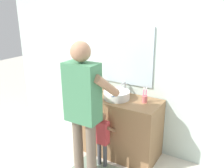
{
  "coord_description": "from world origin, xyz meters",
  "views": [
    {
      "loc": [
        1.47,
        -2.37,
        2.06
      ],
      "look_at": [
        0.0,
        0.15,
        1.1
      ],
      "focal_mm": 38.0,
      "sensor_mm": 36.0,
      "label": 1
    }
  ],
  "objects_px": {
    "soap_bottle": "(96,88)",
    "child_toddler": "(102,135)",
    "adult_parent": "(84,101)",
    "toothbrush_cup": "(145,99)"
  },
  "relations": [
    {
      "from": "toothbrush_cup",
      "to": "adult_parent",
      "type": "height_order",
      "value": "adult_parent"
    },
    {
      "from": "toothbrush_cup",
      "to": "soap_bottle",
      "type": "height_order",
      "value": "toothbrush_cup"
    },
    {
      "from": "soap_bottle",
      "to": "child_toddler",
      "type": "xyz_separation_m",
      "value": [
        0.39,
        -0.45,
        -0.44
      ]
    },
    {
      "from": "adult_parent",
      "to": "toothbrush_cup",
      "type": "bearing_deg",
      "value": 57.49
    },
    {
      "from": "adult_parent",
      "to": "child_toddler",
      "type": "bearing_deg",
      "value": 74.33
    },
    {
      "from": "child_toddler",
      "to": "adult_parent",
      "type": "xyz_separation_m",
      "value": [
        -0.07,
        -0.27,
        0.56
      ]
    },
    {
      "from": "soap_bottle",
      "to": "child_toddler",
      "type": "distance_m",
      "value": 0.74
    },
    {
      "from": "toothbrush_cup",
      "to": "soap_bottle",
      "type": "xyz_separation_m",
      "value": [
        -0.77,
        -0.0,
        0.01
      ]
    },
    {
      "from": "toothbrush_cup",
      "to": "child_toddler",
      "type": "distance_m",
      "value": 0.73
    },
    {
      "from": "toothbrush_cup",
      "to": "soap_bottle",
      "type": "bearing_deg",
      "value": -179.68
    }
  ]
}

